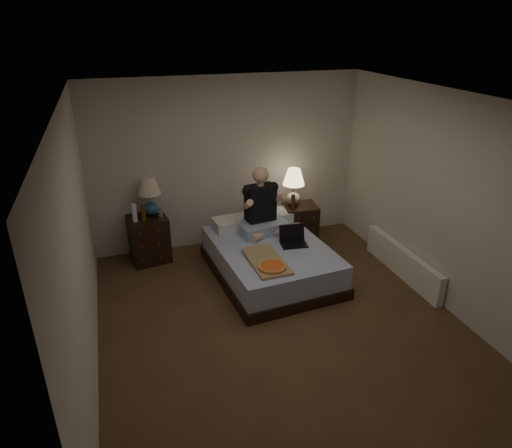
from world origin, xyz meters
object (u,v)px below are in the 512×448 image
object	(u,v)px
soda_can	(160,215)
bed	(271,260)
lamp_left	(150,196)
radiator	(403,262)
lamp_right	(294,187)
pizza_box	(272,267)
beer_bottle_right	(293,201)
person	(262,201)
water_bottle	(134,213)
nightstand_left	(149,239)
beer_bottle_left	(143,213)
nightstand_right	(300,225)
laptop	(294,237)

from	to	relation	value
soda_can	bed	bearing A→B (deg)	-33.34
lamp_left	radiator	xyz separation A→B (m)	(3.11, -1.55, -0.75)
lamp_right	pizza_box	bearing A→B (deg)	-120.32
lamp_right	beer_bottle_right	size ratio (longest dim) A/B	2.43
lamp_right	person	bearing A→B (deg)	-146.74
water_bottle	person	size ratio (longest dim) A/B	0.27
nightstand_left	water_bottle	size ratio (longest dim) A/B	2.67
beer_bottle_left	beer_bottle_right	xyz separation A→B (m)	(2.13, -0.14, -0.04)
soda_can	pizza_box	world-z (taller)	soda_can
bed	lamp_left	xyz separation A→B (m)	(-1.43, 1.01, 0.72)
person	bed	bearing A→B (deg)	-100.86
radiator	beer_bottle_right	bearing A→B (deg)	131.21
soda_can	beer_bottle_left	distance (m)	0.23
lamp_right	radiator	size ratio (longest dim) A/B	0.35
nightstand_right	nightstand_left	bearing A→B (deg)	-177.63
water_bottle	radiator	distance (m)	3.67
nightstand_right	radiator	world-z (taller)	nightstand_right
nightstand_right	beer_bottle_right	size ratio (longest dim) A/B	2.73
beer_bottle_right	soda_can	bearing A→B (deg)	175.02
bed	pizza_box	distance (m)	0.70
nightstand_left	water_bottle	distance (m)	0.49
radiator	laptop	bearing A→B (deg)	161.53
lamp_right	radiator	xyz separation A→B (m)	(1.03, -1.39, -0.71)
bed	nightstand_right	xyz separation A→B (m)	(0.75, 0.78, 0.09)
soda_can	beer_bottle_right	size ratio (longest dim) A/B	0.43
bed	nightstand_left	xyz separation A→B (m)	(-1.50, 0.94, 0.11)
lamp_right	water_bottle	world-z (taller)	lamp_right
lamp_right	laptop	xyz separation A→B (m)	(-0.36, -0.93, -0.33)
bed	laptop	distance (m)	0.46
water_bottle	lamp_left	bearing A→B (deg)	33.61
bed	beer_bottle_right	bearing A→B (deg)	45.45
radiator	soda_can	bearing A→B (deg)	154.77
lamp_right	soda_can	xyz separation A→B (m)	(-1.97, 0.02, -0.19)
bed	nightstand_right	size ratio (longest dim) A/B	2.90
soda_can	radiator	xyz separation A→B (m)	(3.00, -1.42, -0.52)
lamp_left	beer_bottle_right	bearing A→B (deg)	-8.56
beer_bottle_left	laptop	world-z (taller)	beer_bottle_left
radiator	nightstand_right	bearing A→B (deg)	125.26
lamp_left	pizza_box	size ratio (longest dim) A/B	0.74
person	pizza_box	world-z (taller)	person
pizza_box	nightstand_right	bearing A→B (deg)	53.69
nightstand_right	pizza_box	distance (m)	1.70
lamp_right	pizza_box	size ratio (longest dim) A/B	0.74
beer_bottle_right	beer_bottle_left	bearing A→B (deg)	176.23
beer_bottle_right	radiator	xyz separation A→B (m)	(1.09, -1.25, -0.54)
nightstand_right	lamp_left	xyz separation A→B (m)	(-2.17, 0.23, 0.63)
laptop	pizza_box	bearing A→B (deg)	-125.80
lamp_left	soda_can	world-z (taller)	lamp_left
bed	soda_can	world-z (taller)	soda_can
nightstand_right	soda_can	xyz separation A→B (m)	(-2.07, 0.09, 0.40)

